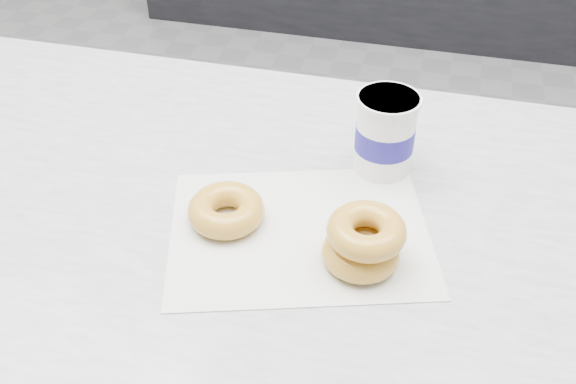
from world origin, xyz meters
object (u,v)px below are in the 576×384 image
Objects in this scene: donut_single at (226,210)px; counter at (199,378)px; donut_stack at (364,242)px; coffee_cup at (385,133)px.

counter is at bearing 159.32° from donut_single.
donut_stack is at bearing -9.64° from donut_single.
donut_single is 0.75× the size of donut_stack.
coffee_cup is at bearing 25.56° from counter.
donut_single is 0.19m from donut_stack.
donut_single is 0.85× the size of coffee_cup.
donut_stack is (0.19, -0.03, 0.02)m from donut_single.
coffee_cup is at bearing 42.61° from donut_single.
donut_single is (0.10, -0.04, 0.47)m from counter.
coffee_cup reaches higher than counter.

